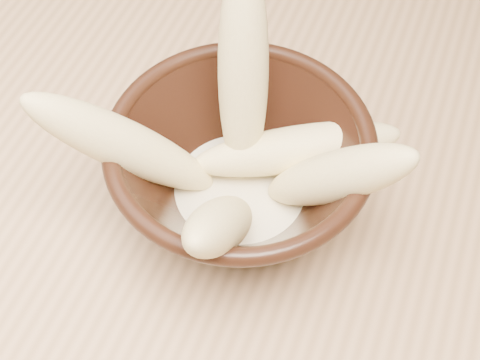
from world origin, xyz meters
name	(u,v)px	position (x,y,z in m)	size (l,w,h in m)	color
table	(176,177)	(0.00, 0.00, 0.67)	(1.20, 0.80, 0.75)	tan
bowl	(240,173)	(0.09, -0.06, 0.81)	(0.18, 0.18, 0.10)	black
milk_puddle	(240,192)	(0.09, -0.06, 0.78)	(0.10, 0.10, 0.01)	beige
banana_upright	(243,76)	(0.08, -0.03, 0.87)	(0.03, 0.03, 0.17)	#E5CC87
banana_left	(127,146)	(0.02, -0.09, 0.84)	(0.03, 0.03, 0.16)	#E5CC87
banana_right	(336,176)	(0.16, -0.06, 0.84)	(0.03, 0.03, 0.13)	#E5CC87
banana_across	(296,149)	(0.12, -0.03, 0.81)	(0.03, 0.03, 0.15)	#E5CC87
banana_front	(220,225)	(0.10, -0.12, 0.84)	(0.03, 0.03, 0.13)	#E5CC87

